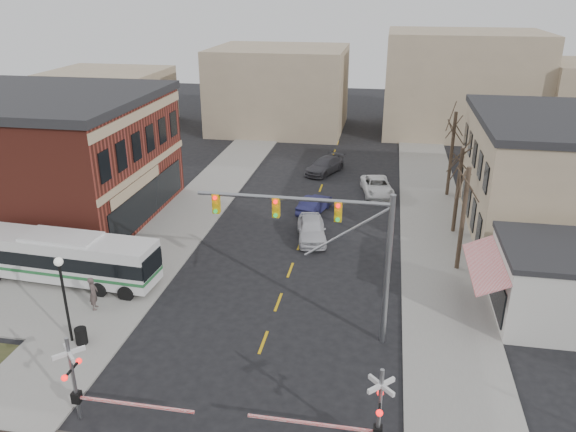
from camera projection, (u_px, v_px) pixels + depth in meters
The scene contains 19 objects.
ground at pixel (254, 367), 26.84m from camera, with size 160.00×160.00×0.00m, color black.
sidewalk_west at pixel (198, 205), 46.57m from camera, with size 5.00×60.00×0.12m, color gray.
sidewalk_east at pixel (433, 220), 43.47m from camera, with size 5.00×60.00×0.12m, color gray.
awning_shop at pixel (576, 285), 29.78m from camera, with size 9.74×6.20×4.30m.
tree_east_a at pixel (463, 219), 34.72m from camera, with size 0.28×0.28×6.75m.
tree_east_b at pixel (458, 191), 40.22m from camera, with size 0.28×0.28×6.30m.
tree_east_c at pixel (451, 154), 47.30m from camera, with size 0.28×0.28×7.20m.
transit_bus at pixel (65, 257), 33.91m from camera, with size 11.72×3.24×2.98m.
traffic_signal_mast at pixel (334, 236), 27.05m from camera, with size 9.54×0.30×8.00m.
rr_crossing_west at pixel (83, 381), 22.84m from camera, with size 5.60×1.36×4.00m.
rr_crossing_east at pixel (368, 413), 21.16m from camera, with size 5.60×1.36×4.00m.
street_lamp at pixel (62, 283), 27.36m from camera, with size 0.44×0.44×4.71m.
trash_bin at pixel (81, 336), 28.25m from camera, with size 0.60×0.60×0.86m, color black.
car_a at pixel (312, 229), 40.00m from camera, with size 1.95×4.85×1.65m, color silver.
car_b at pixel (314, 204), 44.86m from camera, with size 1.47×4.21×1.39m, color #1C1D47.
car_c at pixel (377, 186), 48.81m from camera, with size 2.37×5.13×1.43m, color white.
car_d at pixel (325, 166), 54.37m from camera, with size 2.08×5.11×1.48m, color #48474C.
pedestrian_near at pixel (93, 293), 31.10m from camera, with size 0.71×0.47×1.95m, color #504340.
pedestrian_far at pixel (116, 253), 36.19m from camera, with size 0.79×0.61×1.62m, color #2B374C.
Camera 1 is at (5.48, -21.44, 16.88)m, focal length 35.00 mm.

